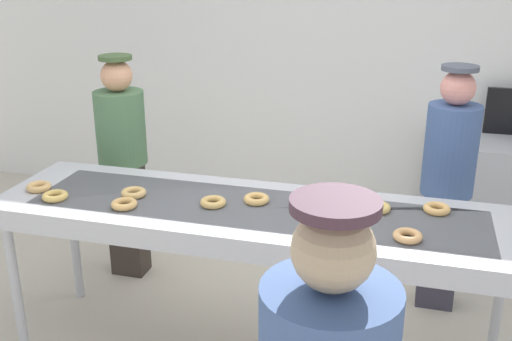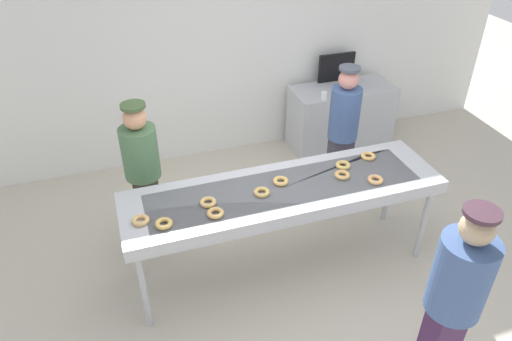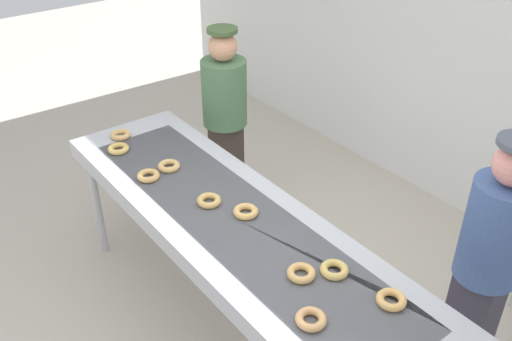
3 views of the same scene
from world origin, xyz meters
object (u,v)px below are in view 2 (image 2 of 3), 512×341
object	(u,v)px
glazed_donut_4	(343,165)
menu_display	(336,67)
glazed_donut_1	(215,213)
prep_counter	(340,117)
glazed_donut_8	(281,181)
glazed_donut_7	(375,180)
glazed_donut_3	(342,175)
paper_cup_0	(324,95)
customer_waiting	(455,294)
paper_cup_1	(345,83)
glazed_donut_9	(208,202)
glazed_donut_5	(164,224)
glazed_donut_6	(141,220)
glazed_donut_0	(262,192)
worker_assistant	(143,171)
worker_baker	(343,129)
fryer_conveyor	(284,193)
glazed_donut_2	(368,156)

from	to	relation	value
glazed_donut_4	menu_display	distance (m)	2.26
glazed_donut_1	prep_counter	size ratio (longest dim) A/B	0.10
glazed_donut_8	glazed_donut_7	bearing A→B (deg)	-16.95
glazed_donut_3	paper_cup_0	size ratio (longest dim) A/B	1.47
customer_waiting	paper_cup_1	size ratio (longest dim) A/B	17.64
glazed_donut_9	prep_counter	xyz separation A→B (m)	(2.28, 1.96, -0.54)
glazed_donut_5	glazed_donut_6	size ratio (longest dim) A/B	1.00
glazed_donut_0	worker_assistant	xyz separation A→B (m)	(-0.93, 0.76, -0.06)
glazed_donut_3	paper_cup_0	world-z (taller)	glazed_donut_3
paper_cup_0	worker_baker	bearing A→B (deg)	-101.24
glazed_donut_3	glazed_donut_1	bearing A→B (deg)	-172.21
fryer_conveyor	glazed_donut_7	distance (m)	0.83
glazed_donut_3	glazed_donut_7	distance (m)	0.30
prep_counter	menu_display	size ratio (longest dim) A/B	2.67
prep_counter	menu_display	distance (m)	0.66
customer_waiting	glazed_donut_5	bearing A→B (deg)	143.19
glazed_donut_7	menu_display	size ratio (longest dim) A/B	0.28
glazed_donut_5	glazed_donut_9	distance (m)	0.43
glazed_donut_7	glazed_donut_1	bearing A→B (deg)	-179.73
glazed_donut_3	worker_baker	world-z (taller)	worker_baker
prep_counter	glazed_donut_0	bearing A→B (deg)	-132.54
paper_cup_1	glazed_donut_3	bearing A→B (deg)	-117.94
glazed_donut_3	glazed_donut_9	size ratio (longest dim) A/B	1.00
glazed_donut_2	paper_cup_0	xyz separation A→B (m)	(0.24, 1.51, -0.07)
glazed_donut_4	prep_counter	xyz separation A→B (m)	(0.94, 1.80, -0.54)
paper_cup_1	menu_display	xyz separation A→B (m)	(-0.03, 0.21, 0.14)
paper_cup_1	glazed_donut_0	bearing A→B (deg)	-132.55
menu_display	glazed_donut_4	bearing A→B (deg)	-114.60
fryer_conveyor	paper_cup_1	xyz separation A→B (m)	(1.61, 1.97, 0.02)
fryer_conveyor	glazed_donut_5	size ratio (longest dim) A/B	20.48
glazed_donut_0	paper_cup_1	distance (m)	2.71
glazed_donut_3	paper_cup_0	xyz separation A→B (m)	(0.63, 1.72, -0.07)
glazed_donut_2	paper_cup_0	bearing A→B (deg)	80.85
customer_waiting	fryer_conveyor	bearing A→B (deg)	113.51
glazed_donut_4	worker_baker	size ratio (longest dim) A/B	0.09
glazed_donut_5	customer_waiting	xyz separation A→B (m)	(1.73, -1.35, 0.01)
fryer_conveyor	glazed_donut_0	xyz separation A→B (m)	(-0.22, -0.03, 0.09)
glazed_donut_7	glazed_donut_9	distance (m)	1.52
glazed_donut_8	glazed_donut_6	bearing A→B (deg)	-172.91
glazed_donut_3	worker_baker	xyz separation A→B (m)	(0.46, 0.88, -0.07)
glazed_donut_6	glazed_donut_1	bearing A→B (deg)	-9.50
paper_cup_0	customer_waiting	bearing A→B (deg)	-99.84
glazed_donut_2	glazed_donut_9	xyz separation A→B (m)	(-1.64, -0.22, 0.00)
glazed_donut_4	glazed_donut_7	bearing A→B (deg)	-61.37
fryer_conveyor	glazed_donut_1	xyz separation A→B (m)	(-0.67, -0.18, 0.09)
fryer_conveyor	worker_baker	size ratio (longest dim) A/B	1.78
worker_assistant	prep_counter	xyz separation A→B (m)	(2.73, 1.21, -0.48)
fryer_conveyor	paper_cup_1	size ratio (longest dim) A/B	30.05
glazed_donut_1	paper_cup_0	world-z (taller)	glazed_donut_1
glazed_donut_9	prep_counter	bearing A→B (deg)	40.65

